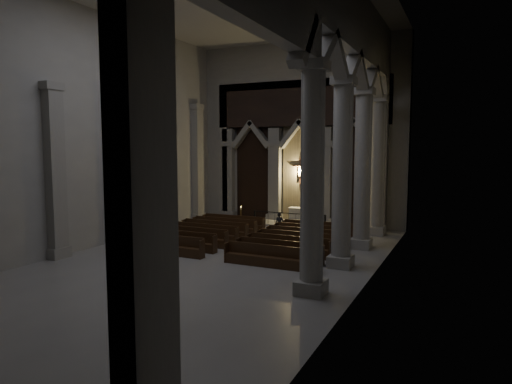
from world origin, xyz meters
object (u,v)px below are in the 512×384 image
altar (303,215)px  candle_stand_left (241,220)px  worshipper (279,224)px  candle_stand_right (337,225)px  pews (248,240)px  altar_rail (289,217)px

altar → candle_stand_left: 4.13m
candle_stand_left → worshipper: worshipper is taller
candle_stand_right → pews: size_ratio=0.15×
worshipper → altar_rail: bearing=91.5°
candle_stand_right → worshipper: bearing=-133.2°
altar_rail → altar: bearing=68.4°
altar → altar_rail: 1.42m
candle_stand_right → worshipper: (-2.63, -2.80, 0.30)m
altar → candle_stand_right: (2.65, -1.42, -0.26)m
altar → candle_stand_left: (-3.72, -1.77, -0.31)m
worshipper → candle_stand_right: bearing=37.7°
candle_stand_right → candle_stand_left: bearing=-176.8°
candle_stand_left → altar_rail: bearing=8.1°
candle_stand_left → candle_stand_right: 6.38m
candle_stand_right → pews: candle_stand_right is taller
pews → worshipper: worshipper is taller
pews → worshipper: 3.06m
candle_stand_left → candle_stand_right: candle_stand_right is taller
candle_stand_left → pews: candle_stand_left is taller
altar_rail → worshipper: bearing=-79.5°
candle_stand_left → pews: size_ratio=0.13×
candle_stand_right → pews: 6.60m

